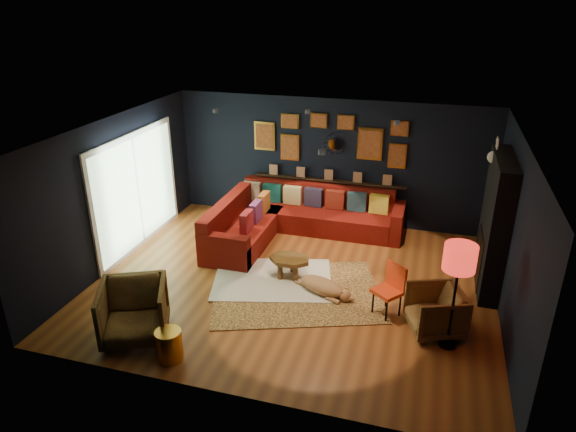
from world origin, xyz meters
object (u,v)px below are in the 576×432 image
(sectional, at_px, (289,220))
(pouf, at_px, (229,252))
(floor_lamp, at_px, (459,263))
(orange_chair, at_px, (391,286))
(armchair_right, at_px, (436,309))
(coffee_table, at_px, (290,261))
(gold_stool, at_px, (169,345))
(dog, at_px, (322,283))
(armchair_left, at_px, (134,309))

(sectional, bearing_deg, pouf, -115.13)
(pouf, bearing_deg, floor_lamp, -19.66)
(sectional, xyz_separation_m, orange_chair, (2.25, -2.26, 0.15))
(orange_chair, bearing_deg, armchair_right, 15.86)
(sectional, height_order, armchair_right, sectional)
(orange_chair, relative_size, floor_lamp, 0.52)
(orange_chair, height_order, floor_lamp, floor_lamp)
(coffee_table, relative_size, pouf, 1.28)
(sectional, relative_size, gold_stool, 7.83)
(coffee_table, relative_size, armchair_right, 1.00)
(coffee_table, distance_m, gold_stool, 2.67)
(pouf, xyz_separation_m, gold_stool, (0.24, -2.70, 0.00))
(orange_chair, bearing_deg, dog, -154.09)
(armchair_right, height_order, orange_chair, orange_chair)
(armchair_left, bearing_deg, pouf, 54.47)
(coffee_table, distance_m, floor_lamp, 3.02)
(orange_chair, bearing_deg, coffee_table, -160.30)
(sectional, distance_m, floor_lamp, 4.31)
(pouf, bearing_deg, sectional, 64.87)
(armchair_left, height_order, dog, armchair_left)
(orange_chair, distance_m, floor_lamp, 1.32)
(coffee_table, bearing_deg, armchair_right, -19.96)
(pouf, relative_size, dog, 0.52)
(sectional, xyz_separation_m, coffee_table, (0.50, -1.66, -0.01))
(armchair_right, relative_size, gold_stool, 1.70)
(armchair_left, bearing_deg, orange_chair, 0.28)
(armchair_right, relative_size, orange_chair, 0.91)
(coffee_table, xyz_separation_m, floor_lamp, (2.61, -1.16, 0.98))
(armchair_right, distance_m, dog, 1.85)
(gold_stool, xyz_separation_m, orange_chair, (2.69, 1.90, 0.26))
(armchair_right, xyz_separation_m, orange_chair, (-0.66, 0.28, 0.10))
(armchair_right, relative_size, floor_lamp, 0.48)
(sectional, distance_m, gold_stool, 4.18)
(gold_stool, bearing_deg, floor_lamp, 20.64)
(gold_stool, distance_m, orange_chair, 3.31)
(armchair_left, height_order, orange_chair, armchair_left)
(orange_chair, bearing_deg, armchair_left, -116.05)
(sectional, distance_m, coffee_table, 1.73)
(sectional, bearing_deg, coffee_table, -73.16)
(sectional, distance_m, armchair_left, 4.02)
(armchair_right, xyz_separation_m, gold_stool, (-3.36, -1.62, -0.15))
(coffee_table, relative_size, dog, 0.67)
(pouf, xyz_separation_m, dog, (1.83, -0.55, -0.03))
(sectional, bearing_deg, gold_stool, -96.05)
(armchair_left, height_order, armchair_right, armchair_left)
(gold_stool, relative_size, orange_chair, 0.54)
(gold_stool, xyz_separation_m, dog, (1.59, 2.15, -0.03))
(sectional, relative_size, dog, 3.08)
(coffee_table, height_order, dog, coffee_table)
(coffee_table, xyz_separation_m, pouf, (-1.19, 0.20, -0.10))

